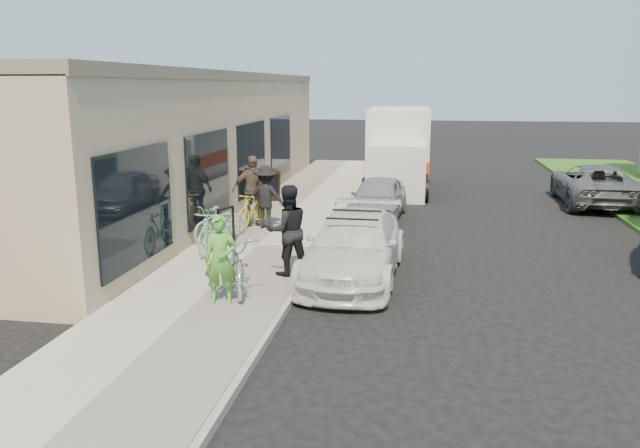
{
  "coord_description": "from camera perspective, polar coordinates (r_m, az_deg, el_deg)",
  "views": [
    {
      "loc": [
        1.83,
        -10.81,
        3.84
      ],
      "look_at": [
        -0.23,
        1.5,
        1.05
      ],
      "focal_mm": 35.0,
      "sensor_mm": 36.0,
      "label": 1
    }
  ],
  "objects": [
    {
      "name": "sandwich_board",
      "position": [
        20.28,
        -4.58,
        3.56
      ],
      "size": [
        0.8,
        0.81,
        1.01
      ],
      "rotation": [
        0.0,
        0.0,
        0.4
      ],
      "color": "black",
      "rests_on": "sidewalk"
    },
    {
      "name": "bystander_a",
      "position": [
        16.38,
        -4.94,
        2.48
      ],
      "size": [
        1.13,
        0.74,
        1.65
      ],
      "primitive_type": "imported",
      "rotation": [
        0.0,
        0.0,
        3.02
      ],
      "color": "black",
      "rests_on": "sidewalk"
    },
    {
      "name": "moving_truck",
      "position": [
        23.87,
        7.15,
        6.44
      ],
      "size": [
        2.37,
        6.07,
        2.96
      ],
      "rotation": [
        0.0,
        0.0,
        0.02
      ],
      "color": "silver",
      "rests_on": "ground"
    },
    {
      "name": "sidewalk",
      "position": [
        14.82,
        -5.8,
        -2.18
      ],
      "size": [
        3.0,
        34.0,
        0.15
      ],
      "primitive_type": "cube",
      "color": "#AAA599",
      "rests_on": "ground"
    },
    {
      "name": "curb",
      "position": [
        14.5,
        0.12,
        -2.49
      ],
      "size": [
        0.12,
        34.0,
        0.13
      ],
      "primitive_type": "cube",
      "color": "gray",
      "rests_on": "ground"
    },
    {
      "name": "far_car_gray",
      "position": [
        22.28,
        23.81,
        3.34
      ],
      "size": [
        2.36,
        4.86,
        1.33
      ],
      "primitive_type": "imported",
      "rotation": [
        0.0,
        0.0,
        3.11
      ],
      "color": "#515255",
      "rests_on": "ground"
    },
    {
      "name": "cruiser_bike_c",
      "position": [
        16.66,
        -6.17,
        1.37
      ],
      "size": [
        0.79,
        1.61,
        0.93
      ],
      "primitive_type": "imported",
      "rotation": [
        0.0,
        0.0,
        -0.24
      ],
      "color": "gold",
      "rests_on": "sidewalk"
    },
    {
      "name": "man_standing",
      "position": [
        12.28,
        -2.99,
        -0.56
      ],
      "size": [
        1.1,
        1.03,
        1.8
      ],
      "primitive_type": "imported",
      "rotation": [
        0.0,
        0.0,
        3.66
      ],
      "color": "black",
      "rests_on": "sidewalk"
    },
    {
      "name": "cruiser_bike_b",
      "position": [
        15.3,
        -9.12,
        0.14
      ],
      "size": [
        1.28,
        1.72,
        0.86
      ],
      "primitive_type": "imported",
      "rotation": [
        0.0,
        0.0,
        -0.49
      ],
      "color": "#7CB8A4",
      "rests_on": "sidewalk"
    },
    {
      "name": "storefront",
      "position": [
        20.16,
        -11.16,
        7.49
      ],
      "size": [
        3.6,
        20.0,
        4.22
      ],
      "color": "#C4B288",
      "rests_on": "ground"
    },
    {
      "name": "ground",
      "position": [
        11.62,
        -0.1,
        -6.7
      ],
      "size": [
        120.0,
        120.0,
        0.0
      ],
      "primitive_type": "plane",
      "color": "black",
      "rests_on": "ground"
    },
    {
      "name": "bystander_b",
      "position": [
        16.79,
        -6.22,
        3.07
      ],
      "size": [
        1.18,
        0.92,
        1.87
      ],
      "primitive_type": "imported",
      "rotation": [
        0.0,
        0.0,
        0.49
      ],
      "color": "brown",
      "rests_on": "sidewalk"
    },
    {
      "name": "bike_rack",
      "position": [
        14.8,
        -8.6,
        0.17
      ],
      "size": [
        0.25,
        0.61,
        0.9
      ],
      "rotation": [
        0.0,
        0.0,
        -0.32
      ],
      "color": "black",
      "rests_on": "sidewalk"
    },
    {
      "name": "cruiser_bike_a",
      "position": [
        14.19,
        -9.85,
        -0.58
      ],
      "size": [
        0.52,
        1.68,
        1.0
      ],
      "primitive_type": "imported",
      "rotation": [
        0.0,
        0.0,
        -0.03
      ],
      "color": "#7CB8A4",
      "rests_on": "sidewalk"
    },
    {
      "name": "sedan_white",
      "position": [
        12.63,
        3.17,
        -2.08
      ],
      "size": [
        1.97,
        4.51,
        1.33
      ],
      "rotation": [
        0.0,
        0.0,
        -0.04
      ],
      "color": "silver",
      "rests_on": "ground"
    },
    {
      "name": "sedan_silver",
      "position": [
        18.31,
        5.34,
        2.39
      ],
      "size": [
        1.71,
        3.69,
        1.22
      ],
      "primitive_type": "imported",
      "rotation": [
        0.0,
        0.0,
        -0.07
      ],
      "color": "#9D9DA2",
      "rests_on": "ground"
    },
    {
      "name": "tandem_bike",
      "position": [
        11.53,
        -7.61,
        -3.38
      ],
      "size": [
        1.39,
        2.17,
        1.08
      ],
      "primitive_type": "imported",
      "rotation": [
        0.0,
        0.0,
        0.36
      ],
      "color": "silver",
      "rests_on": "sidewalk"
    },
    {
      "name": "woman_rider",
      "position": [
        10.81,
        -9.08,
        -3.23
      ],
      "size": [
        0.62,
        0.47,
        1.54
      ],
      "primitive_type": "imported",
      "rotation": [
        0.0,
        0.0,
        0.18
      ],
      "color": "#519F35",
      "rests_on": "sidewalk"
    }
  ]
}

